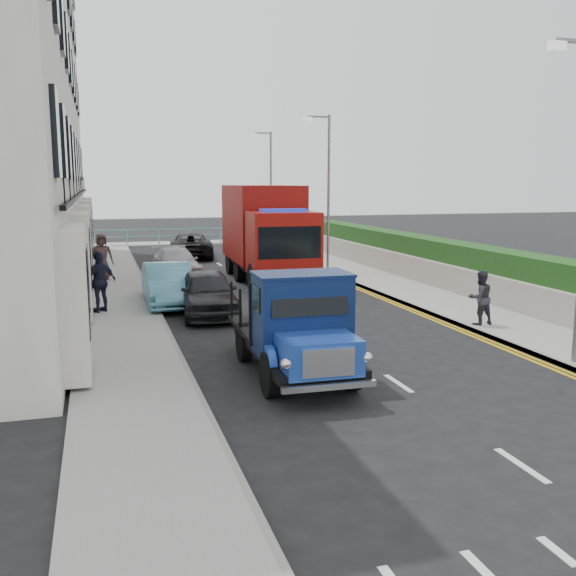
{
  "coord_description": "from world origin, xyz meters",
  "views": [
    {
      "loc": [
        -5.76,
        -13.44,
        4.08
      ],
      "look_at": [
        -1.17,
        2.01,
        1.4
      ],
      "focal_mm": 40.0,
      "sensor_mm": 36.0,
      "label": 1
    }
  ],
  "objects_px": {
    "lamp_far": "(269,183)",
    "parked_car_front": "(208,293)",
    "red_lorry": "(266,231)",
    "bedford_lorry": "(300,332)",
    "lamp_mid": "(326,183)"
  },
  "relations": [
    {
      "from": "bedford_lorry",
      "to": "red_lorry",
      "type": "xyz_separation_m",
      "value": [
        2.75,
        13.3,
        1.05
      ]
    },
    {
      "from": "lamp_mid",
      "to": "red_lorry",
      "type": "height_order",
      "value": "lamp_mid"
    },
    {
      "from": "parked_car_front",
      "to": "bedford_lorry",
      "type": "bearing_deg",
      "value": -80.93
    },
    {
      "from": "lamp_mid",
      "to": "red_lorry",
      "type": "xyz_separation_m",
      "value": [
        -3.31,
        -1.98,
        -1.91
      ]
    },
    {
      "from": "lamp_mid",
      "to": "parked_car_front",
      "type": "distance_m",
      "value": 11.08
    },
    {
      "from": "lamp_far",
      "to": "red_lorry",
      "type": "height_order",
      "value": "lamp_far"
    },
    {
      "from": "lamp_far",
      "to": "parked_car_front",
      "type": "bearing_deg",
      "value": -110.51
    },
    {
      "from": "red_lorry",
      "to": "parked_car_front",
      "type": "height_order",
      "value": "red_lorry"
    },
    {
      "from": "lamp_mid",
      "to": "lamp_far",
      "type": "relative_size",
      "value": 1.0
    },
    {
      "from": "lamp_mid",
      "to": "parked_car_front",
      "type": "bearing_deg",
      "value": -129.86
    },
    {
      "from": "lamp_far",
      "to": "parked_car_front",
      "type": "height_order",
      "value": "lamp_far"
    },
    {
      "from": "lamp_far",
      "to": "bedford_lorry",
      "type": "xyz_separation_m",
      "value": [
        -6.07,
        -25.28,
        -2.96
      ]
    },
    {
      "from": "bedford_lorry",
      "to": "red_lorry",
      "type": "height_order",
      "value": "red_lorry"
    },
    {
      "from": "red_lorry",
      "to": "parked_car_front",
      "type": "xyz_separation_m",
      "value": [
        -3.46,
        -6.14,
        -1.39
      ]
    },
    {
      "from": "bedford_lorry",
      "to": "parked_car_front",
      "type": "relative_size",
      "value": 1.17
    }
  ]
}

